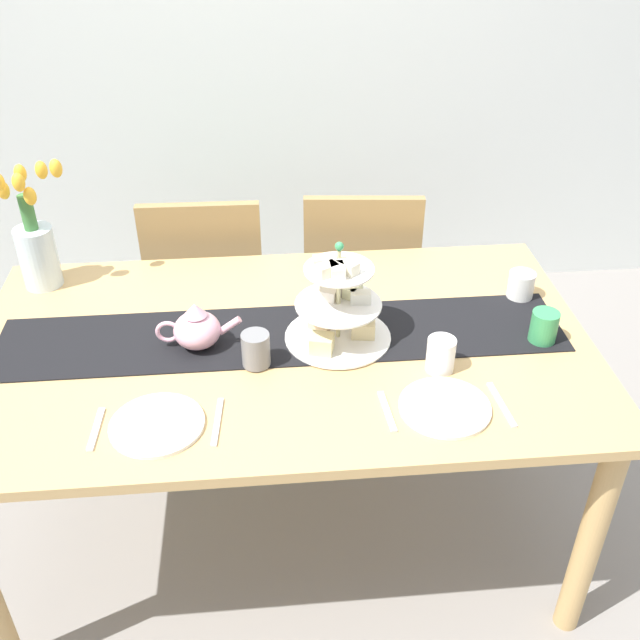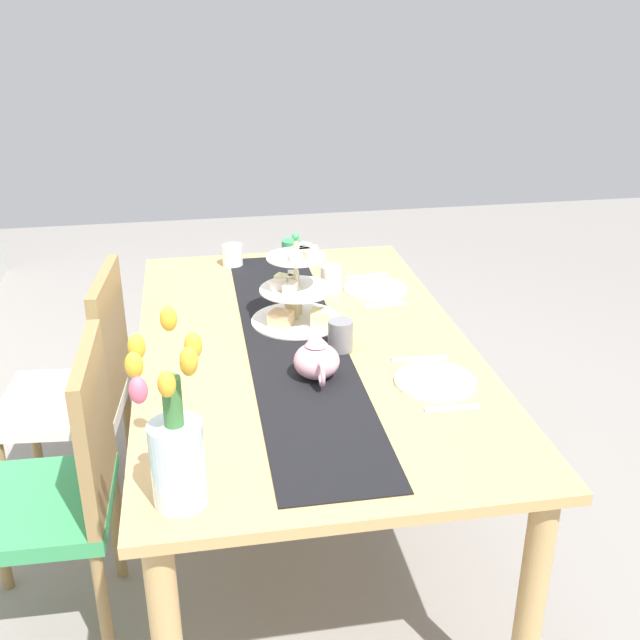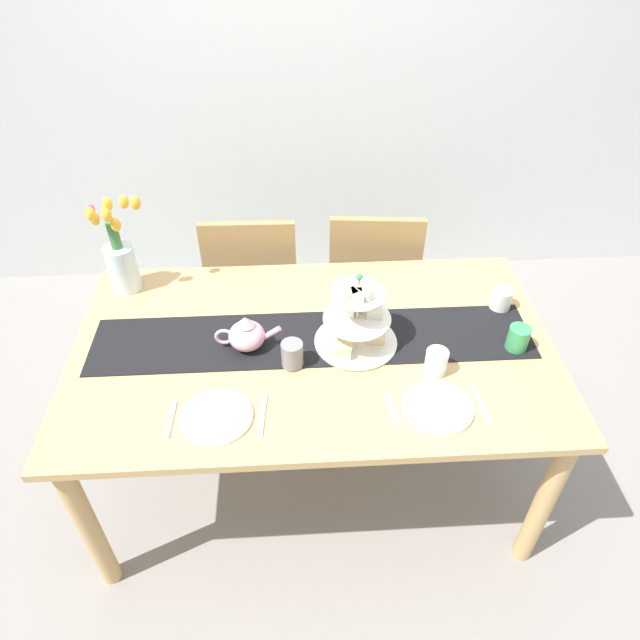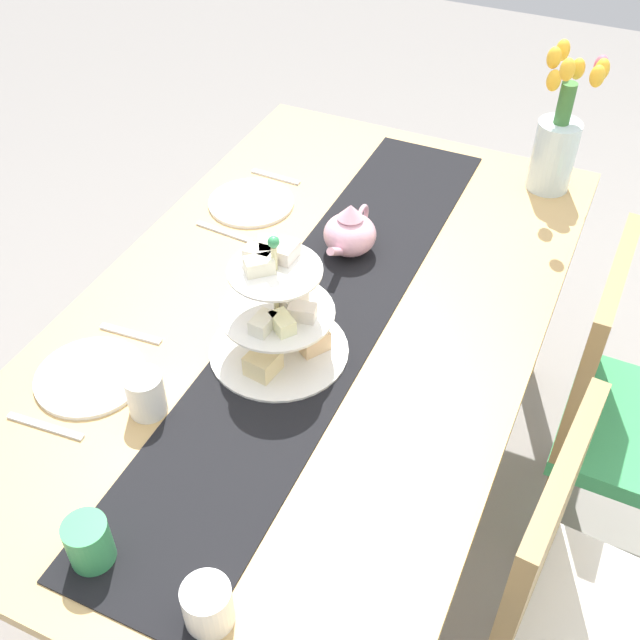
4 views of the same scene
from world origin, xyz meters
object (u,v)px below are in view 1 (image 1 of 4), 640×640
Objects in this scene: dining_table at (284,369)px; dinner_plate_right at (445,407)px; fork_right at (387,411)px; chair_left at (209,289)px; chair_right at (359,282)px; knife_left at (217,422)px; tiered_cake_stand at (338,309)px; cream_jug at (521,285)px; teapot at (197,329)px; mug_grey at (256,349)px; dinner_plate_left at (157,425)px; mug_white_text at (441,355)px; tulip_vase at (35,242)px; fork_left at (96,429)px; mug_orange at (544,327)px; knife_right at (502,404)px.

dining_table is 7.55× the size of dinner_plate_right.
dinner_plate_right is 1.53× the size of fork_right.
chair_left is 0.58m from chair_right.
chair_left is 1.10m from knife_left.
chair_right reaches higher than fork_right.
cream_jug is (0.58, 0.17, -0.06)m from tiered_cake_stand.
dinner_plate_right reaches higher than dining_table.
teapot reaches higher than mug_grey.
dining_table is 0.80m from chair_left.
tiered_cake_stand reaches higher than dining_table.
mug_white_text reaches higher than dinner_plate_left.
mug_white_text is (1.15, -0.55, -0.10)m from tulip_vase.
dining_table is 0.58m from fork_left.
chair_right is at bearing 53.28° from fork_left.
teapot reaches higher than fork_right.
dinner_plate_left is at bearing -104.63° from teapot.
dining_table is 11.58× the size of fork_left.
teapot is 2.51× the size of mug_orange.
knife_right is (0.21, -1.06, 0.26)m from chair_right.
knife_left is 1.79× the size of mug_orange.
dinner_plate_left is 1.00× the size of dinner_plate_right.
tulip_vase is 4.87× the size of cream_jug.
knife_right is (0.77, -0.32, -0.06)m from teapot.
cream_jug reaches higher than fork_right.
teapot is 1.40× the size of knife_right.
cream_jug is 0.50× the size of knife_left.
mug_white_text is at bearing -21.74° from dining_table.
fork_left is (-0.47, -0.32, 0.10)m from dining_table.
dining_table is 18.28× the size of mug_white_text.
tiered_cake_stand is 0.39m from teapot.
mug_grey is 1.00× the size of mug_white_text.
knife_left is (-0.91, -0.49, -0.04)m from cream_jug.
teapot is 2.51× the size of mug_grey.
dinner_plate_left is 0.85m from knife_right.
tulip_vase reaches higher than tiered_cake_stand.
mug_white_text reaches higher than fork_right.
cream_jug is (0.41, -0.57, 0.30)m from chair_right.
knife_right reaches higher than dining_table.
chair_left is at bearing 121.18° from dinner_plate_right.
tiered_cake_stand reaches higher than fork_left.
fork_right is 0.39m from mug_grey.
dinner_plate_right is at bearing -27.42° from teapot.
teapot is 0.58× the size of tulip_vase.
mug_white_text is at bearing -134.45° from cream_jug.
cream_jug is (0.99, -0.57, 0.30)m from chair_left.
tiered_cake_stand is 0.61m from cream_jug.
mug_white_text is at bearing -14.18° from teapot.
mug_grey is at bearing -36.23° from tulip_vase.
cream_jug is 0.57× the size of fork_right.
chair_left reaches higher than fork_right.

